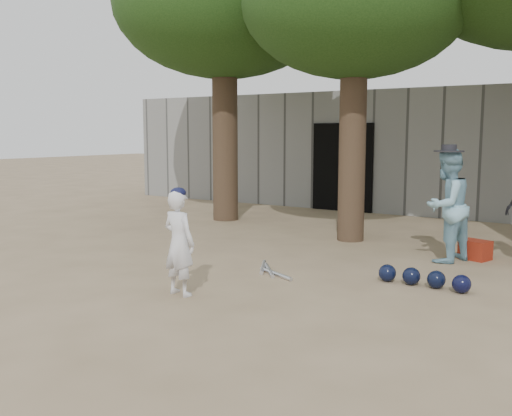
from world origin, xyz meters
The scene contains 7 objects.
ground centered at (0.00, 0.00, 0.00)m, with size 70.00×70.00×0.00m, color #937C5E.
boy_player centered at (0.29, -0.23, 0.64)m, with size 0.47×0.31×1.28m, color silver.
spectator_blue centered at (2.52, 3.36, 0.86)m, with size 0.83×0.65×1.71m, color #82B5C9.
red_bag centered at (2.88, 3.76, 0.15)m, with size 0.42×0.32×0.30m, color #9F2E15.
back_building centered at (0.00, 10.33, 1.50)m, with size 16.00×5.24×3.00m.
helmet_row centered at (2.68, 1.72, 0.12)m, with size 1.19×0.28×0.23m.
bat_pile centered at (0.62, 1.31, 0.03)m, with size 0.90×0.75×0.06m.
Camera 1 is at (4.72, -5.40, 1.95)m, focal length 40.00 mm.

